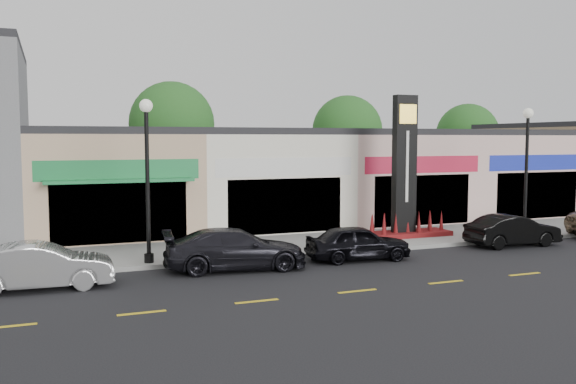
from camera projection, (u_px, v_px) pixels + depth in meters
The scene contains 18 objects.
ground at pixel (394, 263), 21.12m from camera, with size 120.00×120.00×0.00m, color black.
sidewalk at pixel (339, 242), 25.15m from camera, with size 52.00×4.30×0.15m, color gray.
curb at pixel (365, 251), 23.07m from camera, with size 52.00×0.20×0.15m, color gray.
shop_beige at pixel (109, 180), 28.49m from camera, with size 7.00×10.85×4.80m.
shop_cream at pixel (251, 177), 31.03m from camera, with size 7.00×10.01×4.80m.
shop_pink_w at pixel (372, 174), 33.56m from camera, with size 7.00×10.01×4.80m.
shop_pink_e at pixel (476, 171), 36.09m from camera, with size 7.00×10.01×4.80m.
shop_tan at pixel (566, 165), 38.60m from camera, with size 7.00×10.01×5.30m.
tree_rear_west at pixel (172, 124), 37.33m from camera, with size 5.20×5.20×7.83m.
tree_rear_mid at pixel (347, 131), 41.70m from camera, with size 4.80×4.80×7.29m.
tree_rear_east at pixel (467, 135), 45.33m from camera, with size 4.60×4.60×6.94m.
lamp_west_near at pixel (147, 164), 20.25m from camera, with size 0.44×0.44×5.47m.
lamp_east_near at pixel (527, 159), 26.04m from camera, with size 0.44×0.44×5.47m.
pylon_sign at pixel (404, 187), 25.91m from camera, with size 4.20×1.30×6.00m.
car_white_van at pixel (40, 266), 17.44m from camera, with size 4.06×1.42×1.34m, color #BBBBBB.
car_dark_sedan at pixel (235, 249), 20.09m from camera, with size 4.70×1.91×1.36m, color black.
car_black_sedan at pixel (358, 242), 21.65m from camera, with size 3.72×1.50×1.27m, color black.
car_black_conv at pixel (513, 230), 24.52m from camera, with size 3.86×1.35×1.27m, color black.
Camera 1 is at (-10.98, -18.08, 4.29)m, focal length 38.00 mm.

